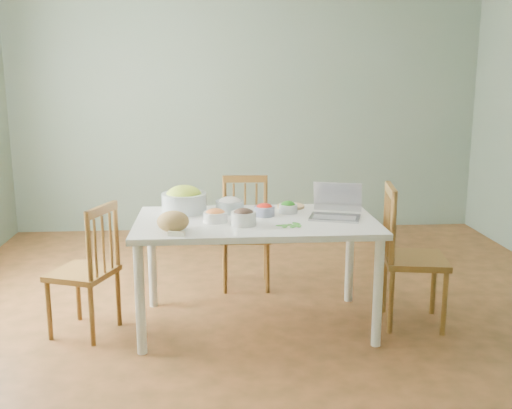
{
  "coord_description": "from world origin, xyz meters",
  "views": [
    {
      "loc": [
        -0.39,
        -3.95,
        1.68
      ],
      "look_at": [
        -0.1,
        -0.13,
        0.84
      ],
      "focal_mm": 41.97,
      "sensor_mm": 36.0,
      "label": 1
    }
  ],
  "objects": [
    {
      "name": "floor",
      "position": [
        0.0,
        0.0,
        0.0
      ],
      "size": [
        5.0,
        5.0,
        0.0
      ],
      "primitive_type": "cube",
      "color": "#462F14",
      "rests_on": "ground"
    },
    {
      "name": "wall_back",
      "position": [
        0.0,
        2.5,
        1.35
      ],
      "size": [
        5.0,
        0.0,
        2.7
      ],
      "primitive_type": "cube",
      "color": "slate",
      "rests_on": "ground"
    },
    {
      "name": "wall_front",
      "position": [
        0.0,
        -2.5,
        1.35
      ],
      "size": [
        5.0,
        0.0,
        2.7
      ],
      "primitive_type": "cube",
      "color": "slate",
      "rests_on": "ground"
    },
    {
      "name": "dining_table",
      "position": [
        -0.1,
        -0.13,
        0.37
      ],
      "size": [
        1.58,
        0.89,
        0.74
      ],
      "primitive_type": null,
      "color": "white",
      "rests_on": "floor"
    },
    {
      "name": "chair_far",
      "position": [
        -0.13,
        0.63,
        0.44
      ],
      "size": [
        0.4,
        0.38,
        0.88
      ],
      "primitive_type": null,
      "rotation": [
        0.0,
        0.0,
        -0.04
      ],
      "color": "brown",
      "rests_on": "floor"
    },
    {
      "name": "chair_left",
      "position": [
        -1.24,
        -0.17,
        0.44
      ],
      "size": [
        0.48,
        0.49,
        0.87
      ],
      "primitive_type": null,
      "rotation": [
        0.0,
        0.0,
        -1.94
      ],
      "color": "brown",
      "rests_on": "floor"
    },
    {
      "name": "chair_right",
      "position": [
        0.97,
        -0.18,
        0.48
      ],
      "size": [
        0.47,
        0.48,
        0.96
      ],
      "primitive_type": null,
      "rotation": [
        0.0,
        0.0,
        1.41
      ],
      "color": "brown",
      "rests_on": "floor"
    },
    {
      "name": "bread_boule",
      "position": [
        -0.63,
        -0.4,
        0.8
      ],
      "size": [
        0.2,
        0.2,
        0.13
      ],
      "primitive_type": "ellipsoid",
      "rotation": [
        0.0,
        0.0,
        -0.0
      ],
      "color": "#9F7E4B",
      "rests_on": "dining_table"
    },
    {
      "name": "butter_stick",
      "position": [
        -0.61,
        -0.51,
        0.75
      ],
      "size": [
        0.11,
        0.05,
        0.03
      ],
      "primitive_type": "cube",
      "rotation": [
        0.0,
        0.0,
        -0.25
      ],
      "color": "white",
      "rests_on": "dining_table"
    },
    {
      "name": "bowl_squash",
      "position": [
        -0.58,
        0.12,
        0.83
      ],
      "size": [
        0.41,
        0.41,
        0.18
      ],
      "primitive_type": null,
      "rotation": [
        0.0,
        0.0,
        -0.41
      ],
      "color": "#DCDF43",
      "rests_on": "dining_table"
    },
    {
      "name": "bowl_carrot",
      "position": [
        -0.37,
        -0.19,
        0.78
      ],
      "size": [
        0.17,
        0.17,
        0.09
      ],
      "primitive_type": null,
      "rotation": [
        0.0,
        0.0,
        0.11
      ],
      "color": "#C7762E",
      "rests_on": "dining_table"
    },
    {
      "name": "bowl_onion",
      "position": [
        -0.27,
        0.09,
        0.79
      ],
      "size": [
        0.22,
        0.22,
        0.11
      ],
      "primitive_type": null,
      "rotation": [
        0.0,
        0.0,
        0.17
      ],
      "color": "white",
      "rests_on": "dining_table"
    },
    {
      "name": "bowl_mushroom",
      "position": [
        -0.19,
        -0.28,
        0.79
      ],
      "size": [
        0.2,
        0.2,
        0.11
      ],
      "primitive_type": null,
      "rotation": [
        0.0,
        0.0,
        -0.34
      ],
      "color": "black",
      "rests_on": "dining_table"
    },
    {
      "name": "bowl_redpep",
      "position": [
        -0.04,
        -0.03,
        0.78
      ],
      "size": [
        0.16,
        0.16,
        0.08
      ],
      "primitive_type": null,
      "rotation": [
        0.0,
        0.0,
        -0.13
      ],
      "color": "red",
      "rests_on": "dining_table"
    },
    {
      "name": "bowl_broccoli",
      "position": [
        0.13,
        0.04,
        0.78
      ],
      "size": [
        0.15,
        0.15,
        0.08
      ],
      "primitive_type": null,
      "rotation": [
        0.0,
        0.0,
        0.21
      ],
      "color": "#0D4209",
      "rests_on": "dining_table"
    },
    {
      "name": "flatbread",
      "position": [
        0.17,
        0.21,
        0.75
      ],
      "size": [
        0.25,
        0.25,
        0.02
      ],
      "primitive_type": "cylinder",
      "rotation": [
        0.0,
        0.0,
        0.36
      ],
      "color": "#DDB576",
      "rests_on": "dining_table"
    },
    {
      "name": "basil_bunch",
      "position": [
        0.09,
        -0.32,
        0.75
      ],
      "size": [
        0.19,
        0.19,
        0.02
      ],
      "primitive_type": null,
      "color": "#26671E",
      "rests_on": "dining_table"
    },
    {
      "name": "laptop",
      "position": [
        0.42,
        -0.15,
        0.85
      ],
      "size": [
        0.4,
        0.38,
        0.22
      ],
      "primitive_type": null,
      "rotation": [
        0.0,
        0.0,
        -0.31
      ],
      "color": "#B8B8C1",
      "rests_on": "dining_table"
    }
  ]
}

